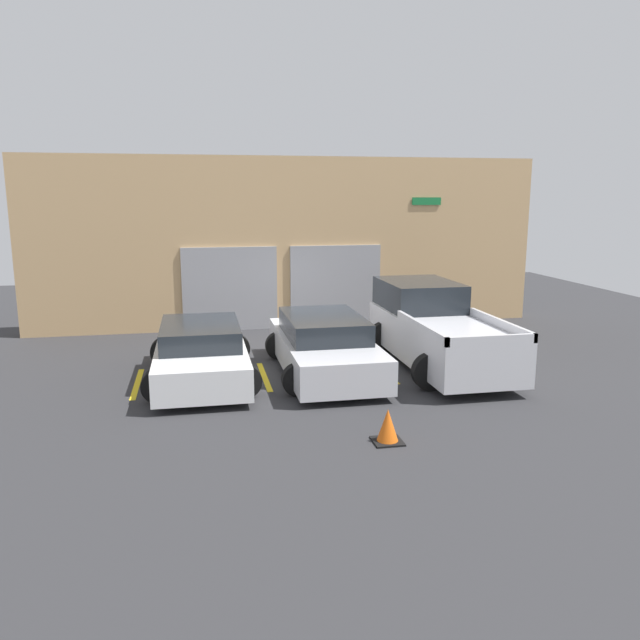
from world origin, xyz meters
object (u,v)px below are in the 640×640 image
object	(u,v)px
pickup_truck	(435,329)
sedan_white	(201,353)
traffic_cone	(388,427)
sedan_side	(324,346)

from	to	relation	value
pickup_truck	sedan_white	world-z (taller)	pickup_truck
pickup_truck	traffic_cone	xyz separation A→B (m)	(-2.46, -4.32, -0.58)
pickup_truck	sedan_side	size ratio (longest dim) A/B	1.11
sedan_side	traffic_cone	size ratio (longest dim) A/B	8.37
pickup_truck	traffic_cone	world-z (taller)	pickup_truck
sedan_white	pickup_truck	bearing A→B (deg)	2.96
sedan_white	sedan_side	size ratio (longest dim) A/B	0.93
sedan_white	sedan_side	world-z (taller)	sedan_side
pickup_truck	sedan_white	size ratio (longest dim) A/B	1.19
pickup_truck	sedan_side	xyz separation A→B (m)	(-2.66, -0.27, -0.22)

